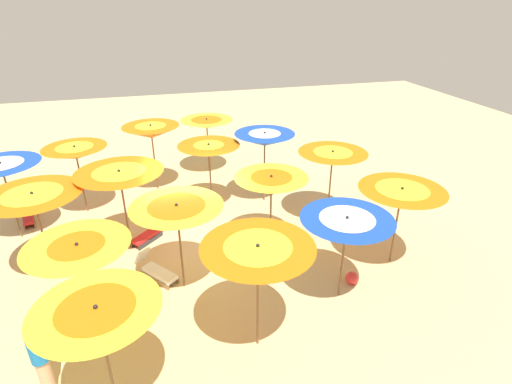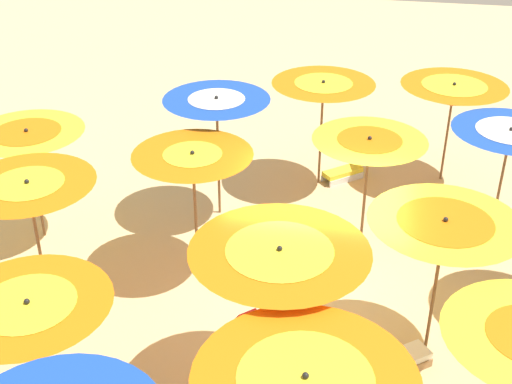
{
  "view_description": "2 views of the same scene",
  "coord_description": "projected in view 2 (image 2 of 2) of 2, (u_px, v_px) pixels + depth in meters",
  "views": [
    {
      "loc": [
        -0.92,
        -9.78,
        6.43
      ],
      "look_at": [
        1.89,
        0.58,
        1.17
      ],
      "focal_mm": 28.32,
      "sensor_mm": 36.0,
      "label": 1
    },
    {
      "loc": [
        -8.74,
        -0.71,
        7.17
      ],
      "look_at": [
        1.05,
        1.19,
        1.46
      ],
      "focal_mm": 48.66,
      "sensor_mm": 36.0,
      "label": 2
    }
  ],
  "objects": [
    {
      "name": "beach_ball",
      "position": [
        474.0,
        209.0,
        13.54
      ],
      "size": [
        0.32,
        0.32,
        0.32
      ],
      "primitive_type": "sphere",
      "color": "red",
      "rests_on": "ground"
    },
    {
      "name": "beach_umbrella_4",
      "position": [
        510.0,
        138.0,
        12.2
      ],
      "size": [
        2.06,
        2.06,
        2.15
      ],
      "color": "brown",
      "rests_on": "ground"
    },
    {
      "name": "beach_umbrella_0",
      "position": [
        453.0,
        95.0,
        13.98
      ],
      "size": [
        2.14,
        2.14,
        2.2
      ],
      "color": "brown",
      "rests_on": "ground"
    },
    {
      "name": "lounger_2",
      "position": [
        262.0,
        350.0,
        10.02
      ],
      "size": [
        1.13,
        1.1,
        0.65
      ],
      "rotation": [
        0.0,
        0.0,
        3.91
      ],
      "color": "#333338",
      "rests_on": "ground"
    },
    {
      "name": "beach_umbrella_9",
      "position": [
        443.0,
        234.0,
        9.37
      ],
      "size": [
        2.1,
        2.1,
        2.29
      ],
      "color": "brown",
      "rests_on": "ground"
    },
    {
      "name": "beach_umbrella_1",
      "position": [
        323.0,
        91.0,
        13.76
      ],
      "size": [
        2.06,
        2.06,
        2.31
      ],
      "color": "brown",
      "rests_on": "ground"
    },
    {
      "name": "ground",
      "position": [
        316.0,
        311.0,
        11.14
      ],
      "size": [
        39.82,
        39.82,
        0.04
      ],
      "primitive_type": "cube",
      "color": "#D1B57F"
    },
    {
      "name": "beach_umbrella_11",
      "position": [
        30.0,
        316.0,
        7.85
      ],
      "size": [
        1.93,
        1.93,
        2.29
      ],
      "color": "brown",
      "rests_on": "ground"
    },
    {
      "name": "beach_umbrella_2",
      "position": [
        217.0,
        109.0,
        12.64
      ],
      "size": [
        1.97,
        1.97,
        2.47
      ],
      "color": "brown",
      "rests_on": "ground"
    },
    {
      "name": "beach_umbrella_3",
      "position": [
        28.0,
        140.0,
        12.04
      ],
      "size": [
        2.0,
        2.0,
        2.19
      ],
      "color": "brown",
      "rests_on": "ground"
    },
    {
      "name": "lounger_0",
      "position": [
        392.0,
        361.0,
        9.83
      ],
      "size": [
        1.06,
        1.21,
        0.67
      ],
      "rotation": [
        0.0,
        0.0,
        5.38
      ],
      "color": "olive",
      "rests_on": "ground"
    },
    {
      "name": "beach_umbrella_5",
      "position": [
        369.0,
        147.0,
        11.74
      ],
      "size": [
        1.96,
        1.96,
        2.21
      ],
      "color": "brown",
      "rests_on": "ground"
    },
    {
      "name": "beach_umbrella_7",
      "position": [
        29.0,
        196.0,
        9.97
      ],
      "size": [
        1.96,
        1.96,
        2.44
      ],
      "color": "brown",
      "rests_on": "ground"
    },
    {
      "name": "beach_umbrella_10",
      "position": [
        279.0,
        261.0,
        8.55
      ],
      "size": [
        2.27,
        2.27,
        2.41
      ],
      "color": "brown",
      "rests_on": "ground"
    },
    {
      "name": "lounger_3",
      "position": [
        346.0,
        170.0,
        14.85
      ],
      "size": [
        1.0,
        1.08,
        0.68
      ],
      "rotation": [
        0.0,
        0.0,
        8.57
      ],
      "color": "silver",
      "rests_on": "ground"
    },
    {
      "name": "beach_umbrella_6",
      "position": [
        193.0,
        164.0,
        11.16
      ],
      "size": [
        1.97,
        1.97,
        2.26
      ],
      "color": "brown",
      "rests_on": "ground"
    }
  ]
}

